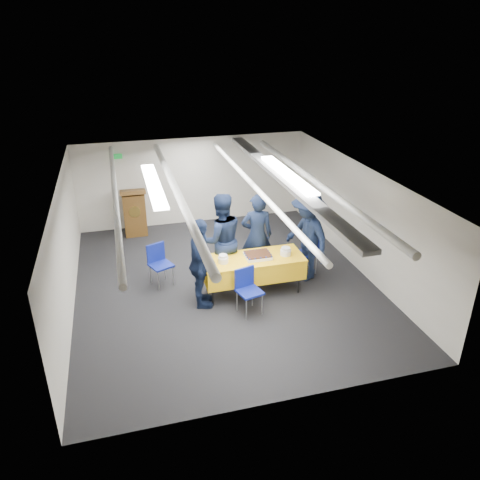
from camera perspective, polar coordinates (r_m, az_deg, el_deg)
name	(u,v)px	position (r m, az deg, el deg)	size (l,w,h in m)	color
ground	(224,283)	(9.84, -1.91, -5.26)	(7.00, 7.00, 0.00)	black
room_shell	(223,195)	(9.46, -2.09, 5.56)	(6.00, 7.00, 2.30)	beige
serving_table	(253,267)	(9.27, 1.58, -3.33)	(2.00, 0.81, 0.77)	black
sheet_cake	(258,255)	(9.17, 2.18, -1.88)	(0.52, 0.40, 0.09)	white
plate_stack_left	(223,259)	(8.96, -2.07, -2.34)	(0.20, 0.20, 0.17)	white
plate_stack_right	(286,251)	(9.29, 5.58, -1.40)	(0.22, 0.22, 0.16)	white
podium	(135,212)	(12.14, -12.74, 3.38)	(0.62, 0.53, 1.25)	brown
chair_near	(247,286)	(8.69, 0.88, -5.62)	(0.52, 0.52, 0.87)	gray
chair_right	(309,249)	(10.16, 8.40, -1.12)	(0.50, 0.50, 0.87)	gray
chair_left	(159,260)	(9.74, -9.89, -2.43)	(0.55, 0.55, 0.87)	gray
sailor_a	(257,236)	(9.78, 2.07, 0.55)	(0.67, 0.44, 1.83)	black
sailor_b	(221,240)	(9.44, -2.35, 0.05)	(0.95, 0.74, 1.96)	black
sailor_c	(200,264)	(8.71, -4.87, -2.92)	(1.04, 0.43, 1.78)	black
sailor_d	(307,236)	(9.73, 8.15, 0.46)	(1.24, 0.71, 1.92)	black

